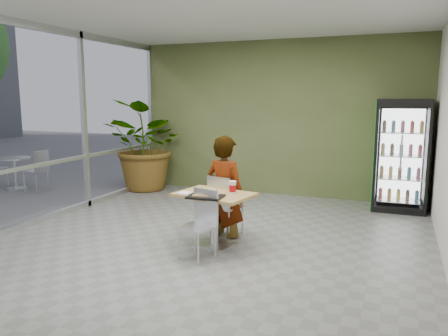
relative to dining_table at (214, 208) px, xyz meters
The scene contains 13 objects.
ground 0.55m from the dining_table, behind, with size 7.00×7.00×0.00m, color slate.
room_envelope 1.07m from the dining_table, behind, with size 6.00×7.00×3.20m, color beige, non-canonical shape.
storefront_frame 3.29m from the dining_table, behind, with size 0.10×7.00×3.20m, color silver, non-canonical shape.
dining_table is the anchor object (origin of this frame).
chair_far 0.46m from the dining_table, 97.95° to the left, with size 0.49×0.50×0.91m.
chair_near 0.44m from the dining_table, 89.52° to the right, with size 0.48×0.48×0.88m.
seated_woman 0.50m from the dining_table, 94.47° to the left, with size 0.66×0.43×1.80m, color black.
pizza_plate 0.26m from the dining_table, 140.25° to the left, with size 0.30×0.24×0.03m.
soda_cup 0.39m from the dining_table, 11.58° to the left, with size 0.10×0.10×0.18m.
napkin_stack 0.46m from the dining_table, 151.84° to the right, with size 0.16×0.16×0.02m, color white.
cafeteria_tray 0.37m from the dining_table, 90.55° to the right, with size 0.45×0.33×0.03m, color black.
beverage_fridge 3.88m from the dining_table, 52.65° to the left, with size 0.93×0.72×2.01m.
potted_plant 4.05m from the dining_table, 134.29° to the left, with size 1.79×1.55×1.99m, color #346428.
Camera 1 is at (2.40, -5.35, 2.04)m, focal length 35.00 mm.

